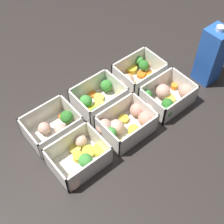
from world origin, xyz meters
name	(u,v)px	position (x,y,z in m)	size (l,w,h in m)	color
ground_plane	(112,117)	(0.00, 0.00, 0.00)	(4.00, 4.00, 0.00)	#282321
container_near_left	(137,74)	(-0.16, -0.07, 0.02)	(0.16, 0.13, 0.07)	silver
container_near_center	(99,100)	(0.00, -0.06, 0.02)	(0.16, 0.13, 0.07)	silver
container_near_right	(55,128)	(0.16, -0.06, 0.02)	(0.14, 0.12, 0.07)	silver
container_far_left	(167,97)	(-0.16, 0.06, 0.03)	(0.17, 0.12, 0.07)	silver
container_far_center	(124,124)	(0.00, 0.06, 0.03)	(0.17, 0.12, 0.07)	silver
container_far_right	(80,159)	(0.16, 0.07, 0.02)	(0.17, 0.14, 0.07)	silver
juice_carton	(211,55)	(-0.34, 0.07, 0.10)	(0.07, 0.07, 0.20)	blue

